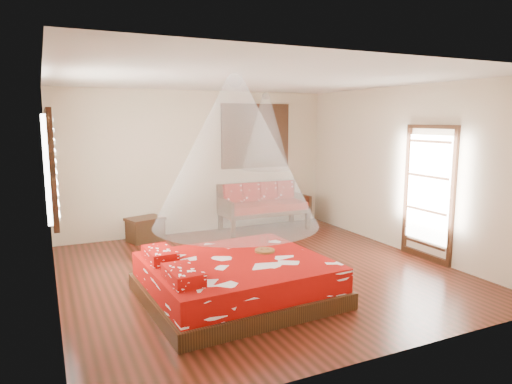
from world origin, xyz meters
TOP-DOWN VIEW (x-y plane):
  - room at (0.00, 0.00)m, footprint 5.54×5.54m
  - bed at (-0.71, -0.82)m, footprint 2.35×2.14m
  - daybed at (1.24, 2.38)m, footprint 1.79×0.79m
  - storage_chest at (-1.16, 2.45)m, footprint 0.75×0.64m
  - shutter_panel at (1.24, 2.72)m, footprint 1.52×0.06m
  - window_left at (-2.71, 0.20)m, footprint 0.10×1.74m
  - glazed_door at (2.72, -0.60)m, footprint 0.08×1.02m
  - wine_tray at (-0.21, -0.65)m, footprint 0.27×0.27m
  - mosquito_net_main at (-0.69, -0.82)m, footprint 2.04×2.04m
  - mosquito_net_daybed at (1.24, 2.25)m, footprint 0.96×0.96m

SIDE VIEW (x-z plane):
  - storage_chest at x=-1.16m, z-range 0.00..0.45m
  - bed at x=-0.71m, z-range -0.07..0.58m
  - daybed at x=1.24m, z-range 0.05..0.99m
  - wine_tray at x=-0.21m, z-range 0.45..0.67m
  - glazed_door at x=2.72m, z-range -0.01..2.15m
  - room at x=0.00m, z-range -0.02..2.82m
  - window_left at x=-2.71m, z-range 1.03..2.37m
  - mosquito_net_main at x=-0.69m, z-range 0.95..2.75m
  - shutter_panel at x=1.24m, z-range 1.24..2.56m
  - mosquito_net_daybed at x=1.24m, z-range 1.25..2.75m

